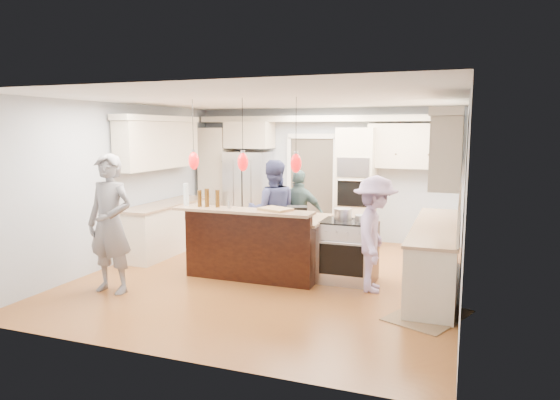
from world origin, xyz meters
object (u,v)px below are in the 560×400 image
Objects in this scene: kitchen_island at (259,243)px; person_far_left at (273,211)px; refrigerator at (249,194)px; island_range at (348,251)px; person_bar_end at (110,224)px.

person_far_left is at bearing 95.23° from kitchen_island.
refrigerator reaches higher than person_far_left.
person_far_left is at bearing 154.60° from island_range.
refrigerator reaches higher than kitchen_island.
kitchen_island is 1.09× the size of person_bar_end.
kitchen_island is (1.30, -2.57, -0.41)m from refrigerator.
refrigerator is 0.86× the size of kitchen_island.
kitchen_island is 1.41m from island_range.
person_far_left is (-1.48, 0.70, 0.42)m from island_range.
kitchen_island is 2.28× the size of island_range.
island_range is 0.52× the size of person_far_left.
person_bar_end is (-3.00, -1.62, 0.51)m from island_range.
person_far_left reaches higher than island_range.
person_bar_end reaches higher than person_far_left.
person_bar_end is at bearing 33.28° from person_far_left.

